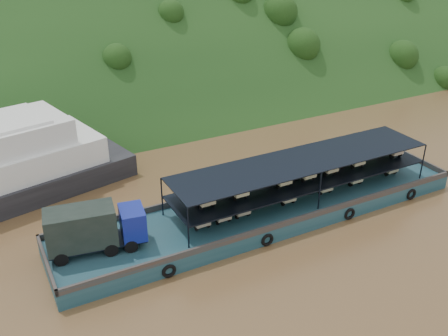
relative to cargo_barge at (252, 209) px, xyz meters
name	(u,v)px	position (x,y,z in m)	size (l,w,h in m)	color
ground	(261,210)	(1.57, 1.07, -1.16)	(160.00, 160.00, 0.00)	brown
hillside	(128,94)	(1.57, 37.07, -1.16)	(140.00, 28.00, 28.00)	black
cargo_barge	(252,209)	(0.00, 0.00, 0.00)	(35.00, 7.18, 4.64)	#133A45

